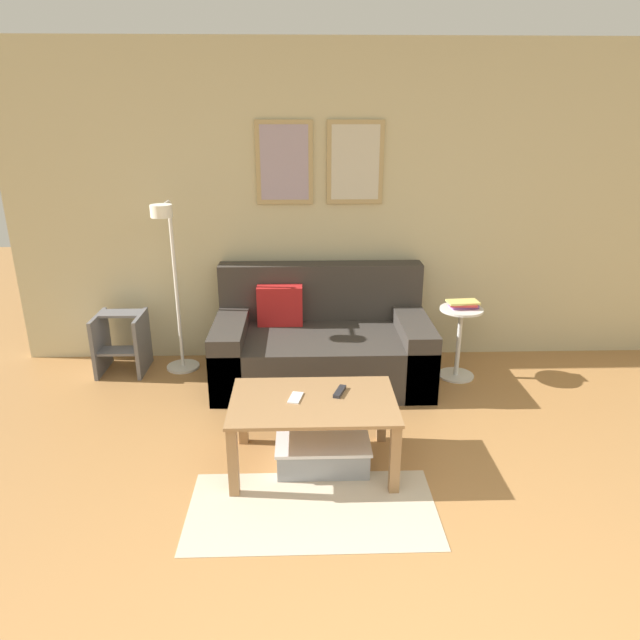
{
  "coord_description": "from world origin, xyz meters",
  "views": [
    {
      "loc": [
        -0.42,
        -1.14,
        1.99
      ],
      "look_at": [
        -0.32,
        2.03,
        0.85
      ],
      "focal_mm": 32.0,
      "sensor_mm": 36.0,
      "label": 1
    }
  ],
  "objects_px": {
    "coffee_table": "(313,412)",
    "step_stool": "(122,341)",
    "floor_lamp": "(172,278)",
    "cell_phone": "(296,398)",
    "side_table": "(459,336)",
    "couch": "(321,344)",
    "storage_bin": "(322,449)",
    "remote_control": "(340,391)",
    "book_stack": "(463,304)"
  },
  "relations": [
    {
      "from": "side_table",
      "to": "remote_control",
      "type": "distance_m",
      "value": 1.52
    },
    {
      "from": "couch",
      "to": "book_stack",
      "type": "distance_m",
      "value": 1.15
    },
    {
      "from": "remote_control",
      "to": "cell_phone",
      "type": "relative_size",
      "value": 1.07
    },
    {
      "from": "coffee_table",
      "to": "side_table",
      "type": "bearing_deg",
      "value": 45.7
    },
    {
      "from": "book_stack",
      "to": "step_stool",
      "type": "relative_size",
      "value": 0.51
    },
    {
      "from": "couch",
      "to": "cell_phone",
      "type": "relative_size",
      "value": 11.82
    },
    {
      "from": "coffee_table",
      "to": "cell_phone",
      "type": "distance_m",
      "value": 0.13
    },
    {
      "from": "storage_bin",
      "to": "cell_phone",
      "type": "xyz_separation_m",
      "value": [
        -0.16,
        -0.01,
        0.35
      ]
    },
    {
      "from": "side_table",
      "to": "cell_phone",
      "type": "height_order",
      "value": "side_table"
    },
    {
      "from": "storage_bin",
      "to": "cell_phone",
      "type": "distance_m",
      "value": 0.38
    },
    {
      "from": "side_table",
      "to": "step_stool",
      "type": "xyz_separation_m",
      "value": [
        -2.71,
        0.2,
        -0.09
      ]
    },
    {
      "from": "floor_lamp",
      "to": "side_table",
      "type": "height_order",
      "value": "floor_lamp"
    },
    {
      "from": "storage_bin",
      "to": "remote_control",
      "type": "bearing_deg",
      "value": 26.94
    },
    {
      "from": "couch",
      "to": "cell_phone",
      "type": "xyz_separation_m",
      "value": [
        -0.19,
        -1.22,
        0.16
      ]
    },
    {
      "from": "coffee_table",
      "to": "step_stool",
      "type": "xyz_separation_m",
      "value": [
        -1.53,
        1.4,
        -0.1
      ]
    },
    {
      "from": "couch",
      "to": "step_stool",
      "type": "height_order",
      "value": "couch"
    },
    {
      "from": "step_stool",
      "to": "coffee_table",
      "type": "bearing_deg",
      "value": -42.47
    },
    {
      "from": "book_stack",
      "to": "step_stool",
      "type": "bearing_deg",
      "value": 176.42
    },
    {
      "from": "floor_lamp",
      "to": "side_table",
      "type": "bearing_deg",
      "value": -2.95
    },
    {
      "from": "side_table",
      "to": "couch",
      "type": "bearing_deg",
      "value": 178.06
    },
    {
      "from": "coffee_table",
      "to": "floor_lamp",
      "type": "bearing_deg",
      "value": 128.73
    },
    {
      "from": "book_stack",
      "to": "floor_lamp",
      "type": "bearing_deg",
      "value": 177.69
    },
    {
      "from": "floor_lamp",
      "to": "remote_control",
      "type": "xyz_separation_m",
      "value": [
        1.22,
        -1.24,
        -0.36
      ]
    },
    {
      "from": "side_table",
      "to": "book_stack",
      "type": "bearing_deg",
      "value": 60.12
    },
    {
      "from": "couch",
      "to": "step_stool",
      "type": "bearing_deg",
      "value": 174.43
    },
    {
      "from": "side_table",
      "to": "book_stack",
      "type": "distance_m",
      "value": 0.26
    },
    {
      "from": "couch",
      "to": "step_stool",
      "type": "distance_m",
      "value": 1.63
    },
    {
      "from": "couch",
      "to": "book_stack",
      "type": "xyz_separation_m",
      "value": [
        1.11,
        -0.01,
        0.33
      ]
    },
    {
      "from": "remote_control",
      "to": "step_stool",
      "type": "xyz_separation_m",
      "value": [
        -1.69,
        1.32,
        -0.19
      ]
    },
    {
      "from": "book_stack",
      "to": "remote_control",
      "type": "distance_m",
      "value": 1.55
    },
    {
      "from": "book_stack",
      "to": "remote_control",
      "type": "relative_size",
      "value": 1.66
    },
    {
      "from": "floor_lamp",
      "to": "cell_phone",
      "type": "relative_size",
      "value": 9.94
    },
    {
      "from": "storage_bin",
      "to": "floor_lamp",
      "type": "relative_size",
      "value": 0.4
    },
    {
      "from": "storage_bin",
      "to": "side_table",
      "type": "distance_m",
      "value": 1.65
    },
    {
      "from": "couch",
      "to": "coffee_table",
      "type": "height_order",
      "value": "couch"
    },
    {
      "from": "coffee_table",
      "to": "side_table",
      "type": "height_order",
      "value": "side_table"
    },
    {
      "from": "floor_lamp",
      "to": "couch",
      "type": "bearing_deg",
      "value": -3.91
    },
    {
      "from": "side_table",
      "to": "book_stack",
      "type": "xyz_separation_m",
      "value": [
        0.01,
        0.02,
        0.26
      ]
    },
    {
      "from": "storage_bin",
      "to": "floor_lamp",
      "type": "height_order",
      "value": "floor_lamp"
    },
    {
      "from": "couch",
      "to": "side_table",
      "type": "xyz_separation_m",
      "value": [
        1.09,
        -0.04,
        0.06
      ]
    },
    {
      "from": "book_stack",
      "to": "cell_phone",
      "type": "relative_size",
      "value": 1.78
    },
    {
      "from": "book_stack",
      "to": "step_stool",
      "type": "xyz_separation_m",
      "value": [
        -2.73,
        0.17,
        -0.35
      ]
    },
    {
      "from": "side_table",
      "to": "remote_control",
      "type": "height_order",
      "value": "side_table"
    },
    {
      "from": "couch",
      "to": "side_table",
      "type": "bearing_deg",
      "value": -1.94
    },
    {
      "from": "couch",
      "to": "step_stool",
      "type": "xyz_separation_m",
      "value": [
        -1.62,
        0.16,
        -0.02
      ]
    },
    {
      "from": "remote_control",
      "to": "cell_phone",
      "type": "xyz_separation_m",
      "value": [
        -0.26,
        -0.06,
        -0.01
      ]
    },
    {
      "from": "floor_lamp",
      "to": "remote_control",
      "type": "height_order",
      "value": "floor_lamp"
    },
    {
      "from": "floor_lamp",
      "to": "step_stool",
      "type": "distance_m",
      "value": 0.73
    },
    {
      "from": "floor_lamp",
      "to": "book_stack",
      "type": "bearing_deg",
      "value": -2.31
    },
    {
      "from": "coffee_table",
      "to": "step_stool",
      "type": "distance_m",
      "value": 2.08
    }
  ]
}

